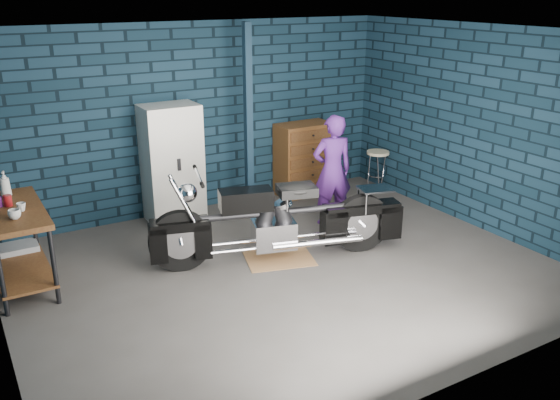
{
  "coord_description": "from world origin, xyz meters",
  "views": [
    {
      "loc": [
        -3.18,
        -5.34,
        3.14
      ],
      "look_at": [
        0.1,
        0.3,
        0.78
      ],
      "focal_mm": 38.0,
      "sensor_mm": 36.0,
      "label": 1
    }
  ],
  "objects_px": {
    "locker": "(172,164)",
    "shop_stool": "(377,171)",
    "workbench": "(19,247)",
    "person": "(332,171)",
    "tool_chest": "(304,159)",
    "storage_bin": "(19,256)",
    "motorcycle": "(279,215)"
  },
  "relations": [
    {
      "from": "workbench",
      "to": "motorcycle",
      "type": "xyz_separation_m",
      "value": [
        2.79,
        -0.86,
        0.12
      ]
    },
    {
      "from": "shop_stool",
      "to": "person",
      "type": "bearing_deg",
      "value": -151.1
    },
    {
      "from": "storage_bin",
      "to": "tool_chest",
      "type": "bearing_deg",
      "value": 7.13
    },
    {
      "from": "workbench",
      "to": "locker",
      "type": "distance_m",
      "value": 2.44
    },
    {
      "from": "locker",
      "to": "shop_stool",
      "type": "relative_size",
      "value": 2.51
    },
    {
      "from": "person",
      "to": "tool_chest",
      "type": "bearing_deg",
      "value": -92.44
    },
    {
      "from": "locker",
      "to": "motorcycle",
      "type": "bearing_deg",
      "value": -72.0
    },
    {
      "from": "person",
      "to": "shop_stool",
      "type": "bearing_deg",
      "value": -137.86
    },
    {
      "from": "storage_bin",
      "to": "shop_stool",
      "type": "height_order",
      "value": "shop_stool"
    },
    {
      "from": "workbench",
      "to": "shop_stool",
      "type": "distance_m",
      "value": 5.49
    },
    {
      "from": "person",
      "to": "shop_stool",
      "type": "height_order",
      "value": "person"
    },
    {
      "from": "tool_chest",
      "to": "shop_stool",
      "type": "xyz_separation_m",
      "value": [
        1.11,
        -0.45,
        -0.24
      ]
    },
    {
      "from": "motorcycle",
      "to": "locker",
      "type": "distance_m",
      "value": 2.01
    },
    {
      "from": "tool_chest",
      "to": "motorcycle",
      "type": "bearing_deg",
      "value": -129.4
    },
    {
      "from": "locker",
      "to": "shop_stool",
      "type": "xyz_separation_m",
      "value": [
        3.28,
        -0.45,
        -0.49
      ]
    },
    {
      "from": "storage_bin",
      "to": "locker",
      "type": "distance_m",
      "value": 2.32
    },
    {
      "from": "storage_bin",
      "to": "shop_stool",
      "type": "relative_size",
      "value": 0.69
    },
    {
      "from": "person",
      "to": "tool_chest",
      "type": "distance_m",
      "value": 1.32
    },
    {
      "from": "locker",
      "to": "workbench",
      "type": "bearing_deg",
      "value": -154.4
    },
    {
      "from": "motorcycle",
      "to": "tool_chest",
      "type": "bearing_deg",
      "value": 66.52
    },
    {
      "from": "locker",
      "to": "shop_stool",
      "type": "distance_m",
      "value": 3.35
    },
    {
      "from": "storage_bin",
      "to": "motorcycle",
      "type": "bearing_deg",
      "value": -26.08
    },
    {
      "from": "shop_stool",
      "to": "motorcycle",
      "type": "bearing_deg",
      "value": -151.5
    },
    {
      "from": "motorcycle",
      "to": "person",
      "type": "relative_size",
      "value": 1.7
    },
    {
      "from": "locker",
      "to": "tool_chest",
      "type": "bearing_deg",
      "value": 0.0
    },
    {
      "from": "workbench",
      "to": "person",
      "type": "distance_m",
      "value": 4.02
    },
    {
      "from": "shop_stool",
      "to": "locker",
      "type": "bearing_deg",
      "value": 172.2
    },
    {
      "from": "shop_stool",
      "to": "storage_bin",
      "type": "bearing_deg",
      "value": -179.03
    },
    {
      "from": "storage_bin",
      "to": "tool_chest",
      "type": "xyz_separation_m",
      "value": [
        4.33,
        0.54,
        0.43
      ]
    },
    {
      "from": "person",
      "to": "shop_stool",
      "type": "distance_m",
      "value": 1.73
    },
    {
      "from": "motorcycle",
      "to": "person",
      "type": "height_order",
      "value": "person"
    },
    {
      "from": "person",
      "to": "shop_stool",
      "type": "xyz_separation_m",
      "value": [
        1.46,
        0.81,
        -0.44
      ]
    }
  ]
}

